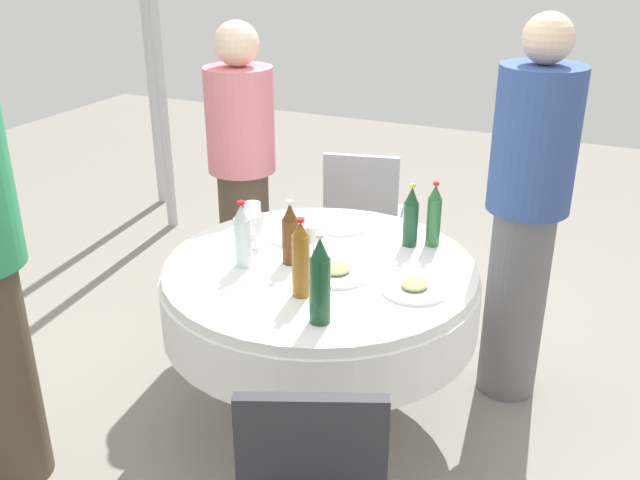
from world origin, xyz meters
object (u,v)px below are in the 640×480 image
bottle_clear_left (243,236)px  plate_near (337,272)px  bottle_brown_mid (290,235)px  bottle_dark_green_far (411,217)px  person_north (242,172)px  dining_table (320,298)px  wine_glass_front (255,225)px  wine_glass_mid (252,212)px  chair_rear (363,211)px  wine_glass_far (314,235)px  bottle_green_north (434,216)px  plate_outer (341,225)px  person_south (527,210)px  bottle_dark_green_south (320,282)px  bottle_amber_front (301,260)px  plate_west (414,288)px

bottle_clear_left → plate_near: (0.07, -0.37, -0.11)m
bottle_brown_mid → bottle_dark_green_far: bottle_dark_green_far is taller
bottle_dark_green_far → person_north: person_north is taller
dining_table → wine_glass_front: bearing=82.7°
wine_glass_mid → chair_rear: bearing=-8.0°
bottle_brown_mid → bottle_dark_green_far: size_ratio=0.97×
bottle_brown_mid → wine_glass_front: 0.21m
wine_glass_front → wine_glass_far: bearing=-86.9°
bottle_green_north → bottle_clear_left: size_ratio=1.03×
dining_table → bottle_green_north: 0.58m
wine_glass_front → plate_outer: bearing=-34.5°
bottle_brown_mid → person_south: bearing=-53.3°
plate_outer → chair_rear: size_ratio=0.27×
wine_glass_mid → wine_glass_front: 0.14m
bottle_clear_left → bottle_dark_green_far: bearing=-49.7°
plate_near → wine_glass_far: bearing=52.5°
bottle_brown_mid → bottle_dark_green_south: bearing=-141.8°
bottle_green_north → wine_glass_far: bottle_green_north is taller
bottle_clear_left → bottle_amber_front: size_ratio=0.90×
dining_table → bottle_brown_mid: (-0.03, 0.11, 0.27)m
bottle_clear_left → person_north: 0.93m
bottle_brown_mid → person_south: 1.00m
plate_west → plate_near: (0.00, 0.31, 0.00)m
bottle_green_north → chair_rear: size_ratio=0.32×
wine_glass_mid → plate_west: wine_glass_mid is taller
bottle_amber_front → wine_glass_mid: bearing=45.9°
wine_glass_mid → plate_outer: (0.24, -0.31, -0.10)m
bottle_dark_green_south → bottle_amber_front: size_ratio=1.07×
chair_rear → bottle_clear_left: bearing=-103.3°
bottle_amber_front → bottle_clear_left: bearing=67.1°
bottle_green_north → wine_glass_far: 0.51m
dining_table → person_north: (0.67, 0.73, 0.23)m
dining_table → wine_glass_front: 0.40m
wine_glass_far → plate_near: 0.21m
bottle_clear_left → wine_glass_mid: bearing=22.2°
dining_table → bottle_clear_left: bottle_clear_left is taller
bottle_dark_green_far → plate_west: bearing=-159.9°
plate_outer → plate_near: 0.48m
person_north → bottle_dark_green_far: bearing=-66.7°
bottle_brown_mid → wine_glass_far: bottle_brown_mid is taller
wine_glass_far → plate_near: wine_glass_far is taller
bottle_dark_green_far → person_south: bearing=-60.6°
person_south → person_north: 1.43m
bottle_dark_green_far → bottle_dark_green_south: bearing=173.5°
person_south → person_north: bearing=-133.6°
bottle_brown_mid → plate_outer: bottle_brown_mid is taller
bottle_dark_green_far → wine_glass_mid: bottle_dark_green_far is taller
wine_glass_front → plate_near: 0.43m
person_south → wine_glass_front: bearing=-101.6°
plate_outer → chair_rear: chair_rear is taller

